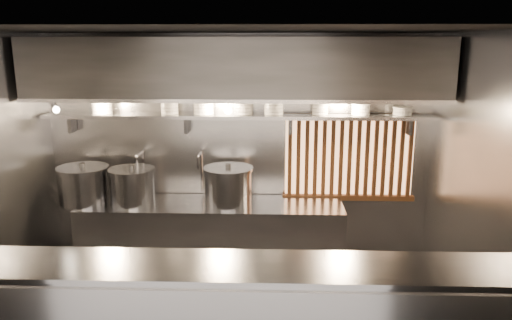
# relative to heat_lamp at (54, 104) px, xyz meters

# --- Properties ---
(ceiling) EXTENTS (4.50, 4.50, 0.00)m
(ceiling) POSITION_rel_heat_lamp_xyz_m (1.90, -0.85, 0.73)
(ceiling) COLOR black
(ceiling) RESTS_ON wall_back
(wall_back) EXTENTS (4.50, 0.00, 4.50)m
(wall_back) POSITION_rel_heat_lamp_xyz_m (1.90, 0.65, -0.67)
(wall_back) COLOR gray
(wall_back) RESTS_ON floor
(wall_right) EXTENTS (0.00, 3.00, 3.00)m
(wall_right) POSITION_rel_heat_lamp_xyz_m (4.15, -0.85, -0.67)
(wall_right) COLOR gray
(wall_right) RESTS_ON floor
(cooking_bench) EXTENTS (3.00, 0.70, 0.90)m
(cooking_bench) POSITION_rel_heat_lamp_xyz_m (1.60, 0.28, -1.62)
(cooking_bench) COLOR #96969B
(cooking_bench) RESTS_ON floor
(bowl_shelf) EXTENTS (4.40, 0.34, 0.04)m
(bowl_shelf) POSITION_rel_heat_lamp_xyz_m (1.90, 0.47, -0.19)
(bowl_shelf) COLOR #96969B
(bowl_shelf) RESTS_ON wall_back
(exhaust_hood) EXTENTS (4.40, 0.81, 0.65)m
(exhaust_hood) POSITION_rel_heat_lamp_xyz_m (1.90, 0.25, 0.36)
(exhaust_hood) COLOR #2D2D30
(exhaust_hood) RESTS_ON ceiling
(wood_screen) EXTENTS (1.56, 0.09, 1.04)m
(wood_screen) POSITION_rel_heat_lamp_xyz_m (3.20, 0.60, -0.69)
(wood_screen) COLOR #FAB070
(wood_screen) RESTS_ON wall_back
(faucet_left) EXTENTS (0.04, 0.30, 0.50)m
(faucet_left) POSITION_rel_heat_lamp_xyz_m (0.75, 0.52, -0.76)
(faucet_left) COLOR silver
(faucet_left) RESTS_ON wall_back
(faucet_right) EXTENTS (0.04, 0.30, 0.50)m
(faucet_right) POSITION_rel_heat_lamp_xyz_m (1.45, 0.52, -0.76)
(faucet_right) COLOR silver
(faucet_right) RESTS_ON wall_back
(heat_lamp) EXTENTS (0.25, 0.35, 0.20)m
(heat_lamp) POSITION_rel_heat_lamp_xyz_m (0.00, 0.00, 0.00)
(heat_lamp) COLOR #96969B
(heat_lamp) RESTS_ON exhaust_hood
(pendant_bulb) EXTENTS (0.09, 0.09, 0.19)m
(pendant_bulb) POSITION_rel_heat_lamp_xyz_m (1.80, 0.35, -0.11)
(pendant_bulb) COLOR #2D2D30
(pendant_bulb) RESTS_ON exhaust_hood
(stock_pot_left) EXTENTS (0.67, 0.67, 0.47)m
(stock_pot_left) POSITION_rel_heat_lamp_xyz_m (0.15, 0.25, -0.95)
(stock_pot_left) COLOR #96969B
(stock_pot_left) RESTS_ON cooking_bench
(stock_pot_mid) EXTENTS (0.56, 0.56, 0.45)m
(stock_pot_mid) POSITION_rel_heat_lamp_xyz_m (0.71, 0.23, -0.96)
(stock_pot_mid) COLOR #96969B
(stock_pot_mid) RESTS_ON cooking_bench
(stock_pot_right) EXTENTS (0.75, 0.75, 0.47)m
(stock_pot_right) POSITION_rel_heat_lamp_xyz_m (1.80, 0.26, -0.95)
(stock_pot_right) COLOR #96969B
(stock_pot_right) RESTS_ON cooking_bench
(bowl_stack_0) EXTENTS (0.24, 0.24, 0.13)m
(bowl_stack_0) POSITION_rel_heat_lamp_xyz_m (0.35, 0.47, -0.10)
(bowl_stack_0) COLOR silver
(bowl_stack_0) RESTS_ON bowl_shelf
(bowl_stack_1) EXTENTS (0.21, 0.21, 0.17)m
(bowl_stack_1) POSITION_rel_heat_lamp_xyz_m (1.12, 0.47, -0.08)
(bowl_stack_1) COLOR silver
(bowl_stack_1) RESTS_ON bowl_shelf
(bowl_stack_2) EXTENTS (0.24, 0.24, 0.13)m
(bowl_stack_2) POSITION_rel_heat_lamp_xyz_m (1.51, 0.47, -0.10)
(bowl_stack_2) COLOR silver
(bowl_stack_2) RESTS_ON bowl_shelf
(bowl_stack_3) EXTENTS (0.23, 0.23, 0.13)m
(bowl_stack_3) POSITION_rel_heat_lamp_xyz_m (1.96, 0.47, -0.10)
(bowl_stack_3) COLOR silver
(bowl_stack_3) RESTS_ON bowl_shelf
(bowl_stack_4) EXTENTS (0.23, 0.23, 0.17)m
(bowl_stack_4) POSITION_rel_heat_lamp_xyz_m (2.30, 0.47, -0.08)
(bowl_stack_4) COLOR silver
(bowl_stack_4) RESTS_ON bowl_shelf
(bowl_stack_5) EXTENTS (0.20, 0.20, 0.13)m
(bowl_stack_5) POSITION_rel_heat_lamp_xyz_m (2.83, 0.47, -0.10)
(bowl_stack_5) COLOR silver
(bowl_stack_5) RESTS_ON bowl_shelf
(bowl_stack_6) EXTENTS (0.22, 0.22, 0.13)m
(bowl_stack_6) POSITION_rel_heat_lamp_xyz_m (3.28, 0.47, -0.10)
(bowl_stack_6) COLOR silver
(bowl_stack_6) RESTS_ON bowl_shelf
(bowl_stack_7) EXTENTS (0.22, 0.22, 0.09)m
(bowl_stack_7) POSITION_rel_heat_lamp_xyz_m (3.75, 0.47, -0.12)
(bowl_stack_7) COLOR silver
(bowl_stack_7) RESTS_ON bowl_shelf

